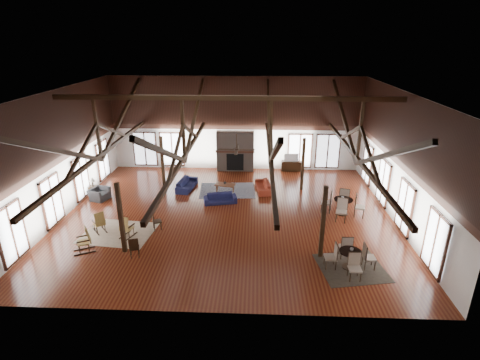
{
  "coord_description": "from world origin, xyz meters",
  "views": [
    {
      "loc": [
        1.34,
        -16.62,
        8.35
      ],
      "look_at": [
        0.56,
        1.0,
        1.49
      ],
      "focal_mm": 28.0,
      "sensor_mm": 36.0,
      "label": 1
    }
  ],
  "objects_px": {
    "tv_console": "(291,166)",
    "sofa_orange": "(263,186)",
    "cafe_table_far": "(343,204)",
    "sofa_navy_left": "(187,184)",
    "sofa_navy_front": "(220,198)",
    "cafe_table_near": "(350,256)",
    "armchair": "(99,194)",
    "coffee_table": "(225,185)"
  },
  "relations": [
    {
      "from": "armchair",
      "to": "cafe_table_near",
      "type": "height_order",
      "value": "cafe_table_near"
    },
    {
      "from": "coffee_table",
      "to": "tv_console",
      "type": "bearing_deg",
      "value": 55.53
    },
    {
      "from": "cafe_table_near",
      "to": "tv_console",
      "type": "height_order",
      "value": "cafe_table_near"
    },
    {
      "from": "sofa_navy_left",
      "to": "sofa_navy_front",
      "type": "bearing_deg",
      "value": -122.85
    },
    {
      "from": "sofa_navy_front",
      "to": "cafe_table_far",
      "type": "xyz_separation_m",
      "value": [
        6.2,
        -1.06,
        0.3
      ]
    },
    {
      "from": "sofa_navy_left",
      "to": "cafe_table_far",
      "type": "bearing_deg",
      "value": -100.81
    },
    {
      "from": "sofa_navy_front",
      "to": "cafe_table_near",
      "type": "relative_size",
      "value": 0.89
    },
    {
      "from": "tv_console",
      "to": "coffee_table",
      "type": "bearing_deg",
      "value": -137.67
    },
    {
      "from": "cafe_table_far",
      "to": "armchair",
      "type": "bearing_deg",
      "value": 174.61
    },
    {
      "from": "cafe_table_near",
      "to": "cafe_table_far",
      "type": "bearing_deg",
      "value": 81.33
    },
    {
      "from": "armchair",
      "to": "cafe_table_far",
      "type": "xyz_separation_m",
      "value": [
        12.78,
        -1.21,
        0.24
      ]
    },
    {
      "from": "sofa_navy_front",
      "to": "sofa_orange",
      "type": "distance_m",
      "value": 2.91
    },
    {
      "from": "sofa_navy_front",
      "to": "cafe_table_near",
      "type": "distance_m",
      "value": 7.93
    },
    {
      "from": "sofa_orange",
      "to": "tv_console",
      "type": "distance_m",
      "value": 3.99
    },
    {
      "from": "sofa_navy_front",
      "to": "tv_console",
      "type": "relative_size",
      "value": 1.34
    },
    {
      "from": "cafe_table_near",
      "to": "cafe_table_far",
      "type": "height_order",
      "value": "cafe_table_far"
    },
    {
      "from": "sofa_navy_front",
      "to": "sofa_navy_left",
      "type": "relative_size",
      "value": 0.89
    },
    {
      "from": "tv_console",
      "to": "sofa_orange",
      "type": "bearing_deg",
      "value": -118.39
    },
    {
      "from": "armchair",
      "to": "cafe_table_near",
      "type": "xyz_separation_m",
      "value": [
        12.07,
        -5.87,
        0.19
      ]
    },
    {
      "from": "sofa_orange",
      "to": "armchair",
      "type": "bearing_deg",
      "value": -86.49
    },
    {
      "from": "sofa_navy_front",
      "to": "armchair",
      "type": "xyz_separation_m",
      "value": [
        -6.58,
        0.15,
        0.06
      ]
    },
    {
      "from": "sofa_navy_left",
      "to": "cafe_table_far",
      "type": "xyz_separation_m",
      "value": [
        8.32,
        -2.94,
        0.28
      ]
    },
    {
      "from": "coffee_table",
      "to": "armchair",
      "type": "height_order",
      "value": "armchair"
    },
    {
      "from": "tv_console",
      "to": "cafe_table_far",
      "type": "bearing_deg",
      "value": -72.51
    },
    {
      "from": "sofa_navy_left",
      "to": "tv_console",
      "type": "height_order",
      "value": "tv_console"
    },
    {
      "from": "coffee_table",
      "to": "cafe_table_near",
      "type": "xyz_separation_m",
      "value": [
        5.35,
        -7.33,
        0.14
      ]
    },
    {
      "from": "cafe_table_far",
      "to": "tv_console",
      "type": "distance_m",
      "value": 6.68
    },
    {
      "from": "armchair",
      "to": "tv_console",
      "type": "relative_size",
      "value": 0.76
    },
    {
      "from": "cafe_table_near",
      "to": "tv_console",
      "type": "bearing_deg",
      "value": 96.7
    },
    {
      "from": "sofa_navy_front",
      "to": "armchair",
      "type": "distance_m",
      "value": 6.59
    },
    {
      "from": "cafe_table_near",
      "to": "armchair",
      "type": "bearing_deg",
      "value": 154.08
    },
    {
      "from": "coffee_table",
      "to": "armchair",
      "type": "relative_size",
      "value": 1.25
    },
    {
      "from": "sofa_orange",
      "to": "cafe_table_far",
      "type": "xyz_separation_m",
      "value": [
        3.9,
        -2.85,
        0.29
      ]
    },
    {
      "from": "sofa_navy_left",
      "to": "armchair",
      "type": "height_order",
      "value": "armchair"
    },
    {
      "from": "sofa_navy_front",
      "to": "coffee_table",
      "type": "height_order",
      "value": "sofa_navy_front"
    },
    {
      "from": "sofa_orange",
      "to": "sofa_navy_left",
      "type": "bearing_deg",
      "value": -98.17
    },
    {
      "from": "sofa_navy_left",
      "to": "cafe_table_far",
      "type": "height_order",
      "value": "cafe_table_far"
    },
    {
      "from": "sofa_navy_left",
      "to": "cafe_table_near",
      "type": "height_order",
      "value": "cafe_table_near"
    },
    {
      "from": "coffee_table",
      "to": "armchair",
      "type": "xyz_separation_m",
      "value": [
        -6.72,
        -1.46,
        -0.05
      ]
    },
    {
      "from": "cafe_table_near",
      "to": "cafe_table_far",
      "type": "distance_m",
      "value": 4.71
    },
    {
      "from": "sofa_orange",
      "to": "cafe_table_near",
      "type": "distance_m",
      "value": 8.16
    },
    {
      "from": "sofa_navy_front",
      "to": "sofa_navy_left",
      "type": "height_order",
      "value": "sofa_navy_left"
    }
  ]
}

